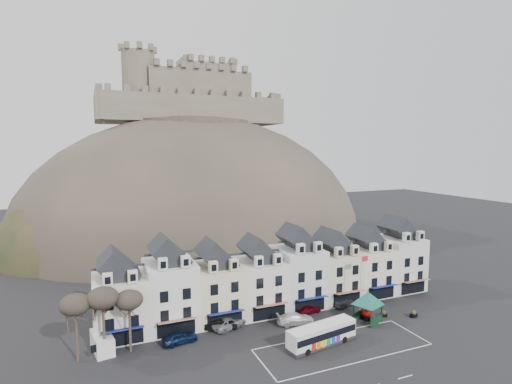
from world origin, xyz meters
TOP-DOWN VIEW (x-y plane):
  - ground at (0.00, 0.00)m, footprint 300.00×300.00m
  - coach_bay_markings at (2.00, 1.25)m, footprint 22.00×7.50m
  - townhouse_terrace at (0.15, 15.97)m, footprint 54.40×9.35m
  - castle_hill at (1.25, 68.95)m, footprint 100.00×76.00m
  - castle at (0.51, 75.93)m, footprint 50.20×22.20m
  - tree_left_far at (-29.00, 10.50)m, footprint 3.61×3.61m
  - tree_left_mid at (-26.00, 10.50)m, footprint 3.78×3.78m
  - tree_left_near at (-23.00, 10.50)m, footprint 3.43×3.43m
  - bus at (-0.25, 2.70)m, footprint 10.07×3.81m
  - bus_shelter at (9.60, 6.12)m, footprint 6.64×6.64m
  - red_buoy at (10.00, 6.85)m, footprint 1.46×1.46m
  - flagpole at (10.66, 9.12)m, footprint 1.32×0.15m
  - white_van at (-26.24, 11.93)m, footprint 2.87×5.11m
  - planter_west at (17.00, 4.75)m, footprint 1.10×0.75m
  - planter_east at (13.00, 6.60)m, footprint 1.05×0.76m
  - car_navy at (-16.95, 10.16)m, footprint 4.86×2.58m
  - car_black at (-10.80, 12.00)m, footprint 4.85×2.80m
  - car_silver at (-9.60, 12.00)m, footprint 5.74×4.16m
  - car_white at (-0.40, 9.50)m, footprint 5.69×3.16m
  - car_maroon at (3.22, 12.00)m, footprint 4.22×2.24m
  - car_charcoal at (9.95, 12.00)m, footprint 4.52×2.39m

SIDE VIEW (x-z plane):
  - ground at x=0.00m, z-range 0.00..0.00m
  - coach_bay_markings at x=2.00m, z-range -0.01..0.01m
  - castle_hill at x=1.25m, z-range -33.89..34.11m
  - planter_east at x=13.00m, z-range -0.02..0.93m
  - planter_west at x=17.00m, z-range -0.02..1.05m
  - car_maroon at x=3.22m, z-range 0.00..1.37m
  - car_charcoal at x=9.95m, z-range 0.00..1.42m
  - car_silver at x=-9.60m, z-range 0.00..1.47m
  - car_black at x=-10.80m, z-range 0.00..1.51m
  - car_white at x=-0.40m, z-range 0.00..1.56m
  - car_navy at x=-16.95m, z-range 0.00..1.57m
  - red_buoy at x=10.00m, z-range 0.02..1.83m
  - white_van at x=-26.24m, z-range 0.00..2.21m
  - bus at x=-0.25m, z-range 0.15..2.92m
  - bus_shelter at x=9.60m, z-range 1.25..5.76m
  - flagpole at x=10.66m, z-range 0.65..9.76m
  - townhouse_terrace at x=0.15m, z-range -0.60..11.20m
  - tree_left_near at x=-23.00m, z-range 2.64..10.47m
  - tree_left_far at x=-29.00m, z-range 2.78..11.02m
  - tree_left_mid at x=-26.00m, z-range 2.92..11.56m
  - castle at x=0.51m, z-range 29.19..51.19m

